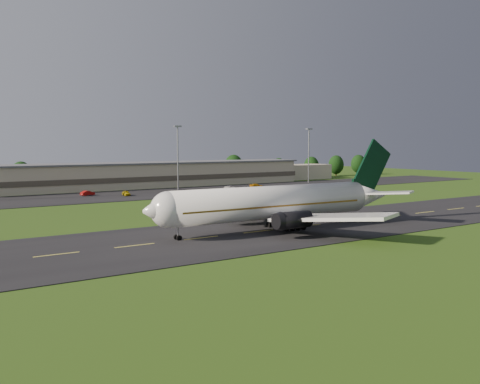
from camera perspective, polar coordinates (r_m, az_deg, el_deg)
ground at (r=103.58m, az=11.86°, el=-3.07°), size 360.00×360.00×0.00m
taxiway at (r=103.57m, az=11.86°, el=-3.04°), size 220.00×30.00×0.10m
apron at (r=161.61m, az=-6.86°, el=-0.04°), size 260.00×30.00×0.10m
airliner at (r=90.69m, az=3.86°, el=-1.16°), size 51.29×42.15×15.57m
terminal at (r=185.75m, az=-8.57°, el=1.83°), size 145.00×16.00×8.40m
light_mast_centre at (r=170.37m, az=-6.66°, el=4.50°), size 2.40×1.20×20.35m
light_mast_east at (r=201.86m, az=7.35°, el=4.59°), size 2.40×1.20×20.35m
tree_line at (r=206.59m, az=-3.06°, el=2.52°), size 199.66×9.27×10.33m
service_vehicle_a at (r=153.19m, az=-12.03°, el=-0.12°), size 2.19×4.28×1.39m
service_vehicle_b at (r=156.07m, az=-15.95°, el=-0.12°), size 4.43×2.81×1.38m
service_vehicle_c at (r=168.66m, az=-1.04°, el=0.44°), size 2.38×4.66×1.26m
service_vehicle_d at (r=176.31m, az=1.77°, el=0.67°), size 4.95×2.56×1.37m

